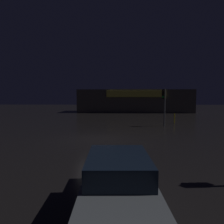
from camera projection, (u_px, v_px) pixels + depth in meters
ground_plane at (96, 139)px, 14.22m from camera, size 120.00×120.00×0.00m
store_building at (134, 101)px, 39.23m from camera, size 20.79×6.46×4.17m
traffic_signal_cross_left at (164, 100)px, 20.21m from camera, size 0.42×0.42×3.62m
car_near at (118, 184)px, 5.14m from camera, size 2.05×4.55×1.45m
bollard_kerb_a at (174, 118)px, 22.54m from camera, size 0.11×0.11×1.06m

